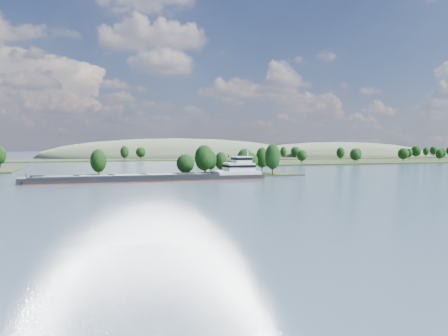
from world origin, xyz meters
name	(u,v)px	position (x,y,z in m)	size (l,w,h in m)	color
ground	(233,188)	(0.00, 120.00, 0.00)	(1800.00, 1800.00, 0.00)	#3E506B
tree_island	(206,167)	(6.60, 178.14, 4.13)	(100.00, 31.80, 15.17)	black
right_bank	(417,160)	(232.47, 299.85, 1.03)	(320.00, 90.00, 14.82)	black
back_shoreline	(147,159)	(9.30, 399.78, 0.63)	(900.00, 60.00, 14.04)	black
hill_east	(338,156)	(260.00, 470.00, 0.00)	(260.00, 140.00, 36.00)	#4C5D40
hill_west	(178,157)	(60.00, 500.00, 0.00)	(320.00, 160.00, 44.00)	#4C5D40
cargo_barge	(166,176)	(-15.30, 157.91, 1.59)	(93.62, 12.30, 12.65)	black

